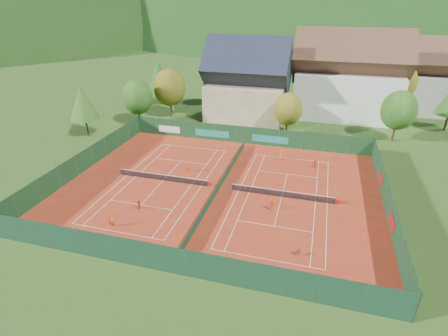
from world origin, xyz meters
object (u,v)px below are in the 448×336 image
(hotel_block_a, at_px, (347,80))
(player_right_near, at_px, (271,205))
(player_left_far, at_px, (189,167))
(chalet, at_px, (247,85))
(player_left_near, at_px, (113,221))
(player_left_mid, at_px, (139,205))
(player_right_far_a, at_px, (281,155))
(ball_hopper, at_px, (298,252))
(hotel_block_b, at_px, (415,80))
(player_right_far_b, at_px, (315,164))

(hotel_block_a, relative_size, player_right_near, 15.01)
(player_left_far, relative_size, player_right_near, 0.98)
(chalet, bearing_deg, player_left_far, -95.46)
(player_left_near, relative_size, player_left_mid, 1.05)
(chalet, distance_m, player_left_mid, 38.17)
(hotel_block_a, bearing_deg, player_left_far, -123.46)
(player_right_near, bearing_deg, player_right_far_a, 67.35)
(player_left_mid, distance_m, player_right_near, 15.39)
(ball_hopper, bearing_deg, player_left_mid, 170.18)
(hotel_block_b, relative_size, player_left_far, 12.26)
(hotel_block_b, bearing_deg, player_right_near, -115.71)
(chalet, distance_m, hotel_block_a, 19.94)
(ball_hopper, distance_m, player_left_far, 21.62)
(player_left_far, height_order, player_right_near, player_right_near)
(player_left_near, distance_m, player_right_near, 17.78)
(hotel_block_b, xyz_separation_m, player_left_near, (-38.79, -55.14, -5.92))
(player_left_mid, height_order, player_left_far, player_left_far)
(player_left_near, distance_m, player_right_far_a, 27.01)
(hotel_block_a, distance_m, player_left_mid, 49.89)
(hotel_block_b, height_order, player_right_near, hotel_block_b)
(ball_hopper, relative_size, player_left_mid, 0.60)
(hotel_block_a, bearing_deg, ball_hopper, -96.24)
(hotel_block_b, bearing_deg, ball_hopper, -109.27)
(player_left_far, xyz_separation_m, player_right_far_a, (12.04, 7.73, 0.03))
(player_left_near, bearing_deg, chalet, 80.40)
(hotel_block_b, bearing_deg, player_right_far_b, -118.12)
(player_left_far, bearing_deg, chalet, -68.45)
(hotel_block_a, xyz_separation_m, player_left_far, (-21.54, -32.60, -6.68))
(hotel_block_b, bearing_deg, player_left_mid, -126.21)
(player_left_near, distance_m, player_left_mid, 3.89)
(player_right_far_a, xyz_separation_m, player_right_far_b, (5.07, -1.62, -0.13))
(chalet, height_order, player_right_far_a, chalet)
(player_right_near, relative_size, player_right_far_a, 0.97)
(chalet, relative_size, hotel_block_a, 0.75)
(hotel_block_b, height_order, ball_hopper, hotel_block_b)
(player_left_far, xyz_separation_m, player_right_far_b, (17.11, 6.11, -0.10))
(player_right_near, bearing_deg, chalet, 81.58)
(ball_hopper, relative_size, player_left_near, 0.57)
(chalet, height_order, player_right_far_b, chalet)
(chalet, bearing_deg, ball_hopper, -71.11)
(hotel_block_a, height_order, player_right_far_a, hotel_block_a)
(player_right_far_a, bearing_deg, player_left_far, 18.83)
(player_left_near, bearing_deg, hotel_block_a, 60.67)
(player_right_far_b, bearing_deg, hotel_block_a, -104.05)
(player_right_far_a, bearing_deg, chalet, -77.13)
(chalet, bearing_deg, player_right_far_a, -63.28)
(player_left_near, bearing_deg, player_right_far_a, 53.93)
(hotel_block_b, height_order, player_left_far, hotel_block_b)
(hotel_block_b, bearing_deg, player_left_near, -125.13)
(ball_hopper, bearing_deg, player_right_near, 117.02)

